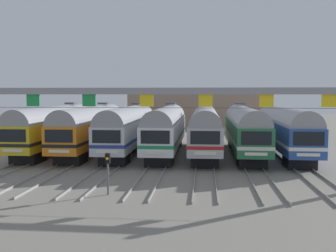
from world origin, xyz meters
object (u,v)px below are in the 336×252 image
at_px(commuter_train_orange, 91,127).
at_px(commuter_train_green, 244,128).
at_px(commuter_train_silver, 128,127).
at_px(commuter_train_blue, 285,128).
at_px(commuter_train_white, 166,127).
at_px(yard_signal_mast, 108,165).
at_px(commuter_train_stainless, 205,128).
at_px(commuter_train_yellow, 55,126).
at_px(catenary_gantry, 147,104).

relative_size(commuter_train_orange, commuter_train_green, 1.00).
relative_size(commuter_train_silver, commuter_train_blue, 1.00).
height_order(commuter_train_silver, commuter_train_green, same).
distance_m(commuter_train_silver, commuter_train_green, 11.64).
relative_size(commuter_train_white, yard_signal_mast, 7.03).
xyz_separation_m(commuter_train_white, commuter_train_green, (7.76, 0.00, 0.00)).
bearing_deg(commuter_train_green, commuter_train_silver, 180.00).
xyz_separation_m(commuter_train_white, commuter_train_stainless, (3.88, 0.00, 0.00)).
distance_m(commuter_train_silver, commuter_train_stainless, 7.76).
distance_m(commuter_train_yellow, commuter_train_orange, 3.88).
xyz_separation_m(commuter_train_blue, catenary_gantry, (-11.64, -13.49, 2.72)).
height_order(commuter_train_white, yard_signal_mast, commuter_train_white).
xyz_separation_m(commuter_train_yellow, commuter_train_green, (19.40, 0.00, 0.00)).
xyz_separation_m(commuter_train_white, catenary_gantry, (0.00, -13.50, 2.72)).
height_order(commuter_train_silver, yard_signal_mast, commuter_train_silver).
distance_m(commuter_train_green, commuter_train_blue, 3.88).
xyz_separation_m(commuter_train_orange, commuter_train_stainless, (11.64, 0.00, 0.00)).
distance_m(commuter_train_white, catenary_gantry, 13.77).
bearing_deg(commuter_train_orange, commuter_train_white, 0.00).
bearing_deg(commuter_train_yellow, commuter_train_white, 0.00).
distance_m(commuter_train_stainless, commuter_train_green, 3.88).
bearing_deg(yard_signal_mast, commuter_train_white, 83.23).
height_order(commuter_train_blue, yard_signal_mast, commuter_train_blue).
bearing_deg(commuter_train_yellow, commuter_train_stainless, 0.00).
bearing_deg(yard_signal_mast, catenary_gantry, 55.78).
bearing_deg(commuter_train_orange, catenary_gantry, -60.11).
xyz_separation_m(commuter_train_green, yard_signal_mast, (-9.70, -16.35, -0.88)).
distance_m(commuter_train_white, yard_signal_mast, 16.49).
distance_m(commuter_train_green, catenary_gantry, 15.81).
height_order(commuter_train_yellow, commuter_train_blue, commuter_train_yellow).
height_order(commuter_train_orange, commuter_train_green, same).
xyz_separation_m(commuter_train_orange, commuter_train_silver, (3.88, 0.00, 0.00)).
height_order(commuter_train_orange, yard_signal_mast, commuter_train_orange).
bearing_deg(commuter_train_green, commuter_train_white, 180.00).
bearing_deg(commuter_train_orange, commuter_train_yellow, 180.00).
bearing_deg(commuter_train_silver, commuter_train_yellow, 180.00).
relative_size(commuter_train_yellow, commuter_train_silver, 1.00).
height_order(commuter_train_orange, commuter_train_stainless, same).
distance_m(commuter_train_blue, catenary_gantry, 18.03).
xyz_separation_m(commuter_train_orange, commuter_train_blue, (19.40, -0.00, -0.00)).
xyz_separation_m(commuter_train_silver, yard_signal_mast, (1.94, -16.35, -0.88)).
relative_size(commuter_train_orange, commuter_train_stainless, 1.00).
bearing_deg(commuter_train_blue, commuter_train_white, 179.98).
bearing_deg(commuter_train_green, commuter_train_orange, 180.00).
bearing_deg(commuter_train_orange, commuter_train_blue, -0.01).
distance_m(commuter_train_yellow, commuter_train_blue, 23.28).
bearing_deg(commuter_train_stainless, catenary_gantry, -106.04).
relative_size(commuter_train_stainless, commuter_train_green, 1.00).
relative_size(commuter_train_white, commuter_train_blue, 1.00).
bearing_deg(commuter_train_white, yard_signal_mast, -96.77).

